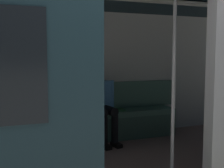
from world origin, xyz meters
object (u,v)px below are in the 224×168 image
train_car (101,46)px  book (119,110)px  grab_pole_far (173,89)px  person_seated (100,99)px  grab_pole_door (93,93)px  handbag (74,108)px  bench_seat (83,120)px

train_car → book: 1.64m
grab_pole_far → person_seated: bearing=-85.1°
grab_pole_door → book: bearing=-118.0°
person_seated → handbag: person_seated is taller
train_car → person_seated: train_car is taller
train_car → person_seated: bearing=-107.7°
handbag → grab_pole_far: size_ratio=0.13×
train_car → handbag: (0.06, -1.14, -0.93)m
person_seated → grab_pole_far: grab_pole_far is taller
bench_seat → book: book is taller
grab_pole_door → grab_pole_far: bearing=-176.4°
book → grab_pole_far: size_ratio=0.11×
handbag → grab_pole_far: (-0.55, 1.95, 0.48)m
train_car → bench_seat: size_ratio=2.01×
grab_pole_door → bench_seat: bearing=-102.3°
bench_seat → grab_pole_far: grab_pole_far is taller
person_seated → train_car: bearing=72.3°
bench_seat → grab_pole_door: (0.42, 1.95, 0.68)m
train_car → grab_pole_door: train_car is taller
train_car → grab_pole_door: size_ratio=3.08×
person_seated → grab_pole_door: bearing=70.0°
grab_pole_far → handbag: bearing=-74.3°
person_seated → grab_pole_door: 2.05m
book → grab_pole_far: grab_pole_far is taller
bench_seat → train_car: bearing=86.7°
book → grab_pole_far: bearing=87.1°
book → handbag: bearing=-0.1°
book → grab_pole_door: 2.30m
person_seated → grab_pole_far: bearing=94.9°
person_seated → book: 0.41m
person_seated → book: person_seated is taller
bench_seat → grab_pole_door: grab_pole_door is taller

